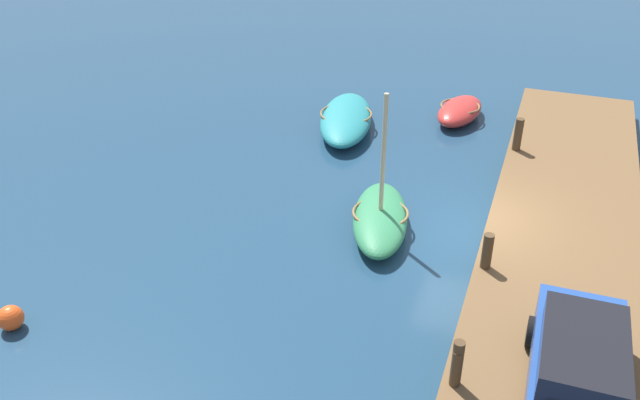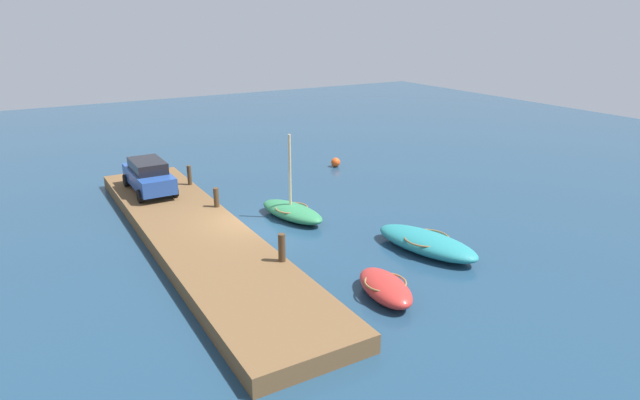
% 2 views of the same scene
% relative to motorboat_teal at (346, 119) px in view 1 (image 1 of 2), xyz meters
% --- Properties ---
extents(ground_plane, '(84.00, 84.00, 0.00)m').
position_rel_motorboat_teal_xyz_m(ground_plane, '(-5.48, -5.38, -0.40)').
color(ground_plane, navy).
extents(dock_platform, '(20.40, 3.92, 0.63)m').
position_rel_motorboat_teal_xyz_m(dock_platform, '(-5.48, -7.72, -0.08)').
color(dock_platform, brown).
rests_on(dock_platform, ground_plane).
extents(motorboat_teal, '(4.93, 2.81, 0.78)m').
position_rel_motorboat_teal_xyz_m(motorboat_teal, '(0.00, 0.00, 0.00)').
color(motorboat_teal, teal).
rests_on(motorboat_teal, ground_plane).
extents(rowboat_green, '(4.09, 2.35, 4.02)m').
position_rel_motorboat_teal_xyz_m(rowboat_green, '(-6.07, -2.96, -0.02)').
color(rowboat_green, '#2D7A4C').
rests_on(rowboat_green, ground_plane).
extents(dinghy_red, '(3.01, 1.82, 0.74)m').
position_rel_motorboat_teal_xyz_m(dinghy_red, '(2.17, -3.69, -0.02)').
color(dinghy_red, '#B72D28').
rests_on(dinghy_red, ground_plane).
extents(mooring_post_west, '(0.20, 0.20, 0.82)m').
position_rel_motorboat_teal_xyz_m(mooring_post_west, '(-11.82, -6.01, 0.64)').
color(mooring_post_west, '#47331E').
rests_on(mooring_post_west, dock_platform).
extents(mooring_post_mid_west, '(0.22, 0.22, 1.03)m').
position_rel_motorboat_teal_xyz_m(mooring_post_mid_west, '(-11.79, -6.01, 0.74)').
color(mooring_post_mid_west, '#47331E').
rests_on(mooring_post_mid_west, dock_platform).
extents(mooring_post_mid_east, '(0.25, 0.25, 0.91)m').
position_rel_motorboat_teal_xyz_m(mooring_post_mid_east, '(-7.76, -6.01, 0.68)').
color(mooring_post_mid_east, '#47331E').
rests_on(mooring_post_mid_east, dock_platform).
extents(mooring_post_east, '(0.26, 0.26, 1.05)m').
position_rel_motorboat_teal_xyz_m(mooring_post_east, '(-0.97, -6.01, 0.75)').
color(mooring_post_east, '#47331E').
rests_on(mooring_post_east, dock_platform).
extents(parked_car, '(4.33, 1.91, 1.63)m').
position_rel_motorboat_teal_xyz_m(parked_car, '(-11.67, -8.11, 1.07)').
color(parked_car, '#234793').
rests_on(parked_car, dock_platform).
extents(marker_buoy, '(0.58, 0.58, 0.58)m').
position_rel_motorboat_teal_xyz_m(marker_buoy, '(-12.83, 3.68, -0.11)').
color(marker_buoy, '#E54C19').
rests_on(marker_buoy, ground_plane).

